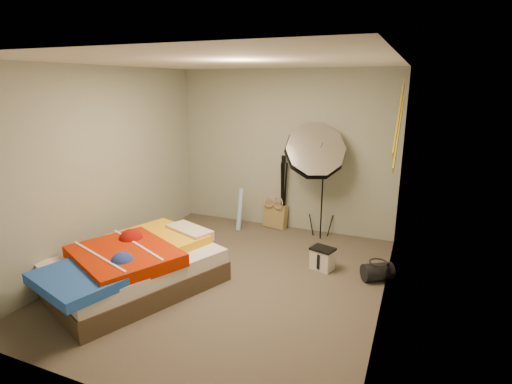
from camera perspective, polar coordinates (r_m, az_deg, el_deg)
The scene contains 15 objects.
floor at distance 4.94m, azimuth -3.82°, elevation -12.30°, with size 4.00×4.00×0.00m, color brown.
ceiling at distance 4.38m, azimuth -4.43°, elevation 18.04°, with size 4.00×4.00×0.00m, color silver.
wall_back at distance 6.32m, azimuth 4.05°, elevation 5.84°, with size 3.50×3.50×0.00m, color gray.
wall_front at distance 2.94m, azimuth -21.90°, elevation -6.61°, with size 3.50×3.50×0.00m, color gray.
wall_left at distance 5.50m, azimuth -20.69°, elevation 3.44°, with size 4.00×4.00×0.00m, color gray.
wall_right at distance 4.05m, azimuth 18.62°, elevation -0.36°, with size 4.00×4.00×0.00m, color gray.
tote_bag at distance 6.51m, azimuth 2.79°, elevation -3.41°, with size 0.39×0.12×0.39m, color #9D8651.
wrapping_roll at distance 6.38m, azimuth -2.31°, elevation -2.50°, with size 0.08×0.08×0.67m, color #4C8DC6.
camera_case at distance 5.19m, azimuth 9.46°, elevation -9.47°, with size 0.27×0.19×0.27m, color beige.
duffel_bag at distance 5.07m, azimuth 16.96°, elevation -10.87°, with size 0.22×0.22×0.35m, color black.
wall_stripe_upper at distance 4.53m, azimuth 19.73°, elevation 10.15°, with size 0.02×1.10×0.10m, color gold.
wall_stripe_lower at distance 4.80m, azimuth 19.70°, elevation 7.99°, with size 0.02×1.10×0.10m, color gold.
bed at distance 4.83m, azimuth -16.93°, elevation -10.14°, with size 1.86×2.24×0.53m.
photo_umbrella at distance 5.80m, azimuth 8.38°, elevation 5.63°, with size 0.96×0.90×1.85m.
camera_tripod at distance 6.31m, azimuth 3.89°, elevation 0.63°, with size 0.08×0.08×1.20m.
Camera 1 is at (1.97, -3.91, 2.29)m, focal length 28.00 mm.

